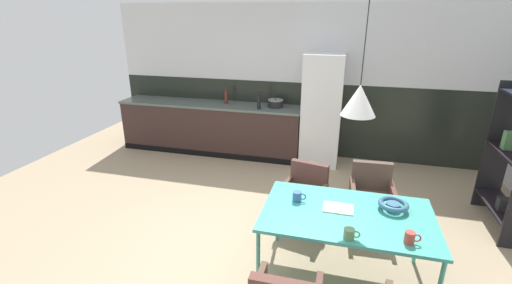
{
  "coord_description": "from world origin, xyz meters",
  "views": [
    {
      "loc": [
        0.82,
        -2.99,
        2.43
      ],
      "look_at": [
        -0.21,
        0.91,
        0.95
      ],
      "focal_mm": 24.33,
      "sensor_mm": 36.0,
      "label": 1
    }
  ],
  "objects_px": {
    "refrigerator_column": "(322,110)",
    "bottle_vinegar_dark": "(226,97)",
    "fruit_bowl": "(393,205)",
    "dining_table": "(347,217)",
    "armchair_facing_counter": "(371,189)",
    "mug_wide_latte": "(297,196)",
    "cooking_pot": "(276,103)",
    "pendant_lamp_over_table_near": "(359,100)",
    "mug_tall_blue": "(410,238)",
    "bottle_oil_tall": "(259,102)",
    "armchair_by_stool": "(305,189)",
    "open_book": "(338,208)",
    "mug_glass_clear": "(350,234)"
  },
  "relations": [
    {
      "from": "refrigerator_column",
      "to": "bottle_vinegar_dark",
      "type": "bearing_deg",
      "value": 178.15
    },
    {
      "from": "refrigerator_column",
      "to": "fruit_bowl",
      "type": "relative_size",
      "value": 6.8
    },
    {
      "from": "dining_table",
      "to": "armchair_facing_counter",
      "type": "distance_m",
      "value": 1.04
    },
    {
      "from": "refrigerator_column",
      "to": "mug_wide_latte",
      "type": "distance_m",
      "value": 2.75
    },
    {
      "from": "dining_table",
      "to": "cooking_pot",
      "type": "height_order",
      "value": "cooking_pot"
    },
    {
      "from": "fruit_bowl",
      "to": "pendant_lamp_over_table_near",
      "type": "xyz_separation_m",
      "value": [
        -0.4,
        -0.13,
        0.99
      ]
    },
    {
      "from": "armchair_facing_counter",
      "to": "bottle_vinegar_dark",
      "type": "relative_size",
      "value": 2.7
    },
    {
      "from": "mug_tall_blue",
      "to": "cooking_pot",
      "type": "distance_m",
      "value": 3.67
    },
    {
      "from": "mug_wide_latte",
      "to": "bottle_oil_tall",
      "type": "relative_size",
      "value": 0.42
    },
    {
      "from": "armchair_by_stool",
      "to": "refrigerator_column",
      "type": "bearing_deg",
      "value": -77.53
    },
    {
      "from": "refrigerator_column",
      "to": "mug_tall_blue",
      "type": "relative_size",
      "value": 14.7
    },
    {
      "from": "cooking_pot",
      "to": "dining_table",
      "type": "bearing_deg",
      "value": -66.11
    },
    {
      "from": "armchair_by_stool",
      "to": "open_book",
      "type": "relative_size",
      "value": 2.84
    },
    {
      "from": "mug_wide_latte",
      "to": "bottle_oil_tall",
      "type": "height_order",
      "value": "bottle_oil_tall"
    },
    {
      "from": "refrigerator_column",
      "to": "dining_table",
      "type": "bearing_deg",
      "value": -80.4
    },
    {
      "from": "dining_table",
      "to": "open_book",
      "type": "height_order",
      "value": "open_book"
    },
    {
      "from": "mug_glass_clear",
      "to": "cooking_pot",
      "type": "xyz_separation_m",
      "value": [
        -1.3,
        3.28,
        0.21
      ]
    },
    {
      "from": "open_book",
      "to": "cooking_pot",
      "type": "bearing_deg",
      "value": 112.87
    },
    {
      "from": "armchair_facing_counter",
      "to": "mug_tall_blue",
      "type": "height_order",
      "value": "mug_tall_blue"
    },
    {
      "from": "mug_tall_blue",
      "to": "mug_glass_clear",
      "type": "bearing_deg",
      "value": -172.14
    },
    {
      "from": "mug_glass_clear",
      "to": "mug_wide_latte",
      "type": "distance_m",
      "value": 0.7
    },
    {
      "from": "cooking_pot",
      "to": "pendant_lamp_over_table_near",
      "type": "distance_m",
      "value": 3.22
    },
    {
      "from": "fruit_bowl",
      "to": "mug_wide_latte",
      "type": "distance_m",
      "value": 0.88
    },
    {
      "from": "mug_tall_blue",
      "to": "bottle_vinegar_dark",
      "type": "xyz_separation_m",
      "value": [
        -2.67,
        3.23,
        0.26
      ]
    },
    {
      "from": "mug_wide_latte",
      "to": "pendant_lamp_over_table_near",
      "type": "distance_m",
      "value": 1.1
    },
    {
      "from": "dining_table",
      "to": "fruit_bowl",
      "type": "xyz_separation_m",
      "value": [
        0.4,
        0.17,
        0.1
      ]
    },
    {
      "from": "mug_wide_latte",
      "to": "armchair_by_stool",
      "type": "bearing_deg",
      "value": 90.16
    },
    {
      "from": "pendant_lamp_over_table_near",
      "to": "mug_tall_blue",
      "type": "bearing_deg",
      "value": -37.05
    },
    {
      "from": "mug_wide_latte",
      "to": "pendant_lamp_over_table_near",
      "type": "bearing_deg",
      "value": -7.9
    },
    {
      "from": "bottle_vinegar_dark",
      "to": "armchair_facing_counter",
      "type": "bearing_deg",
      "value": -37.87
    },
    {
      "from": "armchair_facing_counter",
      "to": "open_book",
      "type": "distance_m",
      "value": 1.02
    },
    {
      "from": "open_book",
      "to": "bottle_vinegar_dark",
      "type": "distance_m",
      "value": 3.55
    },
    {
      "from": "dining_table",
      "to": "bottle_oil_tall",
      "type": "distance_m",
      "value": 3.11
    },
    {
      "from": "armchair_by_stool",
      "to": "cooking_pot",
      "type": "relative_size",
      "value": 2.95
    },
    {
      "from": "fruit_bowl",
      "to": "mug_tall_blue",
      "type": "bearing_deg",
      "value": -81.18
    },
    {
      "from": "mug_tall_blue",
      "to": "pendant_lamp_over_table_near",
      "type": "distance_m",
      "value": 1.16
    },
    {
      "from": "mug_glass_clear",
      "to": "bottle_vinegar_dark",
      "type": "bearing_deg",
      "value": 123.85
    },
    {
      "from": "open_book",
      "to": "mug_glass_clear",
      "type": "relative_size",
      "value": 2.09
    },
    {
      "from": "mug_tall_blue",
      "to": "armchair_by_stool",
      "type": "bearing_deg",
      "value": 129.35
    },
    {
      "from": "armchair_facing_counter",
      "to": "mug_wide_latte",
      "type": "distance_m",
      "value": 1.19
    },
    {
      "from": "mug_glass_clear",
      "to": "bottle_oil_tall",
      "type": "relative_size",
      "value": 0.42
    },
    {
      "from": "mug_tall_blue",
      "to": "cooking_pot",
      "type": "xyz_separation_m",
      "value": [
        -1.76,
        3.21,
        0.2
      ]
    },
    {
      "from": "refrigerator_column",
      "to": "fruit_bowl",
      "type": "xyz_separation_m",
      "value": [
        0.89,
        -2.67,
        -0.15
      ]
    },
    {
      "from": "armchair_by_stool",
      "to": "mug_wide_latte",
      "type": "relative_size",
      "value": 5.89
    },
    {
      "from": "fruit_bowl",
      "to": "cooking_pot",
      "type": "distance_m",
      "value": 3.2
    },
    {
      "from": "armchair_by_stool",
      "to": "bottle_oil_tall",
      "type": "relative_size",
      "value": 2.48
    },
    {
      "from": "cooking_pot",
      "to": "bottle_oil_tall",
      "type": "xyz_separation_m",
      "value": [
        -0.25,
        -0.2,
        0.06
      ]
    },
    {
      "from": "fruit_bowl",
      "to": "dining_table",
      "type": "bearing_deg",
      "value": -157.07
    },
    {
      "from": "dining_table",
      "to": "mug_wide_latte",
      "type": "bearing_deg",
      "value": 167.81
    },
    {
      "from": "armchair_facing_counter",
      "to": "mug_tall_blue",
      "type": "distance_m",
      "value": 1.35
    }
  ]
}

